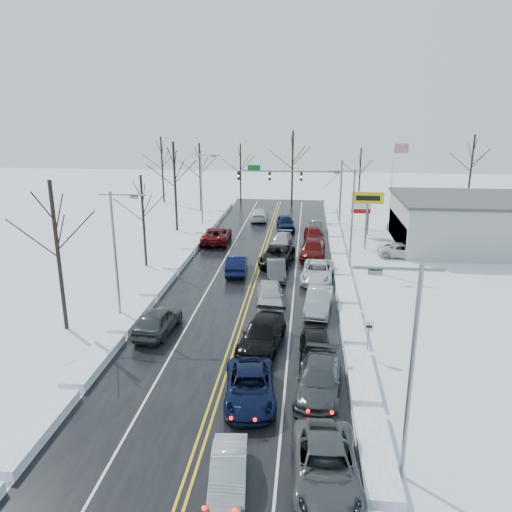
# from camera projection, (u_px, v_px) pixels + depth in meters

# --- Properties ---
(ground) EXTENTS (160.00, 160.00, 0.00)m
(ground) POSITION_uv_depth(u_px,v_px,m) (247.00, 302.00, 38.16)
(ground) COLOR silver
(ground) RESTS_ON ground
(road_surface) EXTENTS (14.00, 84.00, 0.01)m
(road_surface) POSITION_uv_depth(u_px,v_px,m) (250.00, 292.00, 40.06)
(road_surface) COLOR black
(road_surface) RESTS_ON ground
(snow_bank_left) EXTENTS (1.47, 72.00, 0.50)m
(snow_bank_left) POSITION_uv_depth(u_px,v_px,m) (158.00, 289.00, 40.83)
(snow_bank_left) COLOR white
(snow_bank_left) RESTS_ON ground
(snow_bank_right) EXTENTS (1.47, 72.00, 0.50)m
(snow_bank_right) POSITION_uv_depth(u_px,v_px,m) (346.00, 296.00, 39.30)
(snow_bank_right) COLOR white
(snow_bank_right) RESTS_ON ground
(traffic_signal_mast) EXTENTS (13.28, 0.39, 8.00)m
(traffic_signal_mast) POSITION_uv_depth(u_px,v_px,m) (301.00, 180.00, 62.90)
(traffic_signal_mast) COLOR slate
(traffic_signal_mast) RESTS_ON ground
(tires_plus_sign) EXTENTS (3.20, 0.34, 6.00)m
(tires_plus_sign) POSITION_uv_depth(u_px,v_px,m) (368.00, 202.00, 50.91)
(tires_plus_sign) COLOR slate
(tires_plus_sign) RESTS_ON ground
(used_vehicles_sign) EXTENTS (2.20, 0.22, 4.65)m
(used_vehicles_sign) POSITION_uv_depth(u_px,v_px,m) (361.00, 207.00, 57.11)
(used_vehicles_sign) COLOR slate
(used_vehicles_sign) RESTS_ON ground
(speed_limit_sign) EXTENTS (0.55, 0.09, 2.35)m
(speed_limit_sign) POSITION_uv_depth(u_px,v_px,m) (369.00, 332.00, 29.25)
(speed_limit_sign) COLOR slate
(speed_limit_sign) RESTS_ON ground
(flagpole) EXTENTS (1.87, 1.20, 10.00)m
(flagpole) POSITION_uv_depth(u_px,v_px,m) (393.00, 175.00, 63.51)
(flagpole) COLOR silver
(flagpole) RESTS_ON ground
(dealership_building) EXTENTS (20.40, 12.40, 5.30)m
(dealership_building) POSITION_uv_depth(u_px,v_px,m) (495.00, 223.00, 52.14)
(dealership_building) COLOR #A3A29E
(dealership_building) RESTS_ON ground
(streetlight_se) EXTENTS (3.20, 0.25, 9.00)m
(streetlight_se) POSITION_uv_depth(u_px,v_px,m) (407.00, 358.00, 18.66)
(streetlight_se) COLOR slate
(streetlight_se) RESTS_ON ground
(streetlight_ne) EXTENTS (3.20, 0.25, 9.00)m
(streetlight_ne) POSITION_uv_depth(u_px,v_px,m) (350.00, 210.00, 45.33)
(streetlight_ne) COLOR slate
(streetlight_ne) RESTS_ON ground
(streetlight_sw) EXTENTS (3.20, 0.25, 9.00)m
(streetlight_sw) POSITION_uv_depth(u_px,v_px,m) (117.00, 246.00, 33.66)
(streetlight_sw) COLOR slate
(streetlight_sw) RESTS_ON ground
(streetlight_nw) EXTENTS (3.20, 0.25, 9.00)m
(streetlight_nw) POSITION_uv_depth(u_px,v_px,m) (203.00, 184.00, 60.33)
(streetlight_nw) COLOR slate
(streetlight_nw) RESTS_ON ground
(tree_left_b) EXTENTS (4.00, 4.00, 10.00)m
(tree_left_b) POSITION_uv_depth(u_px,v_px,m) (55.00, 227.00, 31.59)
(tree_left_b) COLOR #2D231C
(tree_left_b) RESTS_ON ground
(tree_left_c) EXTENTS (3.40, 3.40, 8.50)m
(tree_left_c) POSITION_uv_depth(u_px,v_px,m) (142.00, 203.00, 45.13)
(tree_left_c) COLOR #2D231C
(tree_left_c) RESTS_ON ground
(tree_left_d) EXTENTS (4.20, 4.20, 10.50)m
(tree_left_d) POSITION_uv_depth(u_px,v_px,m) (174.00, 169.00, 58.13)
(tree_left_d) COLOR #2D231C
(tree_left_d) RESTS_ON ground
(tree_left_e) EXTENTS (3.80, 3.80, 9.50)m
(tree_left_e) POSITION_uv_depth(u_px,v_px,m) (200.00, 164.00, 69.72)
(tree_left_e) COLOR #2D231C
(tree_left_e) RESTS_ON ground
(tree_far_a) EXTENTS (4.00, 4.00, 10.00)m
(tree_far_a) POSITION_uv_depth(u_px,v_px,m) (162.00, 157.00, 76.06)
(tree_far_a) COLOR #2D231C
(tree_far_a) RESTS_ON ground
(tree_far_b) EXTENTS (3.60, 3.60, 9.00)m
(tree_far_b) POSITION_uv_depth(u_px,v_px,m) (240.00, 162.00, 76.01)
(tree_far_b) COLOR #2D231C
(tree_far_b) RESTS_ON ground
(tree_far_c) EXTENTS (4.40, 4.40, 11.00)m
(tree_far_c) POSITION_uv_depth(u_px,v_px,m) (293.00, 154.00, 72.90)
(tree_far_c) COLOR #2D231C
(tree_far_c) RESTS_ON ground
(tree_far_d) EXTENTS (3.40, 3.40, 8.50)m
(tree_far_d) POSITION_uv_depth(u_px,v_px,m) (360.00, 166.00, 73.82)
(tree_far_d) COLOR #2D231C
(tree_far_d) RESTS_ON ground
(tree_far_e) EXTENTS (4.20, 4.20, 10.50)m
(tree_far_e) POSITION_uv_depth(u_px,v_px,m) (472.00, 157.00, 72.29)
(tree_far_e) COLOR #2D231C
(tree_far_e) RESTS_ON ground
(queued_car_1) EXTENTS (1.80, 4.14, 1.32)m
(queued_car_1) POSITION_uv_depth(u_px,v_px,m) (229.00, 485.00, 19.70)
(queued_car_1) COLOR #A0A3A7
(queued_car_1) RESTS_ON ground
(queued_car_2) EXTENTS (3.15, 5.72, 1.52)m
(queued_car_2) POSITION_uv_depth(u_px,v_px,m) (250.00, 400.00, 25.40)
(queued_car_2) COLOR black
(queued_car_2) RESTS_ON ground
(queued_car_3) EXTENTS (3.09, 6.01, 1.67)m
(queued_car_3) POSITION_uv_depth(u_px,v_px,m) (262.00, 347.00, 31.02)
(queued_car_3) COLOR black
(queued_car_3) RESTS_ON ground
(queued_car_4) EXTENTS (2.43, 5.06, 1.67)m
(queued_car_4) POSITION_uv_depth(u_px,v_px,m) (270.00, 306.00, 37.38)
(queued_car_4) COLOR #BABABC
(queued_car_4) RESTS_ON ground
(queued_car_5) EXTENTS (2.07, 4.76, 1.52)m
(queued_car_5) POSITION_uv_depth(u_px,v_px,m) (276.00, 278.00, 43.44)
(queued_car_5) COLOR #3B3D3F
(queued_car_5) RESTS_ON ground
(queued_car_6) EXTENTS (3.47, 6.18, 1.63)m
(queued_car_6) POSITION_uv_depth(u_px,v_px,m) (277.00, 263.00, 47.47)
(queued_car_6) COLOR black
(queued_car_6) RESTS_ON ground
(queued_car_7) EXTENTS (2.33, 4.74, 1.33)m
(queued_car_7) POSITION_uv_depth(u_px,v_px,m) (282.00, 246.00, 53.47)
(queued_car_7) COLOR #AFB2B7
(queued_car_7) RESTS_ON ground
(queued_car_8) EXTENTS (2.63, 5.26, 1.72)m
(queued_car_8) POSITION_uv_depth(u_px,v_px,m) (285.00, 230.00, 60.50)
(queued_car_8) COLOR black
(queued_car_8) RESTS_ON ground
(queued_car_10) EXTENTS (2.90, 5.85, 1.59)m
(queued_car_10) POSITION_uv_depth(u_px,v_px,m) (325.00, 484.00, 19.74)
(queued_car_10) COLOR #434649
(queued_car_10) RESTS_ON ground
(queued_car_11) EXTENTS (2.78, 5.71, 1.60)m
(queued_car_11) POSITION_uv_depth(u_px,v_px,m) (318.00, 393.00, 25.96)
(queued_car_11) COLOR #383B3D
(queued_car_11) RESTS_ON ground
(queued_car_12) EXTENTS (1.89, 4.59, 1.56)m
(queued_car_12) POSITION_uv_depth(u_px,v_px,m) (315.00, 361.00, 29.29)
(queued_car_12) COLOR black
(queued_car_12) RESTS_ON ground
(queued_car_13) EXTENTS (2.24, 5.13, 1.64)m
(queued_car_13) POSITION_uv_depth(u_px,v_px,m) (318.00, 311.00, 36.36)
(queued_car_13) COLOR #909397
(queued_car_13) RESTS_ON ground
(queued_car_14) EXTENTS (3.10, 5.88, 1.58)m
(queued_car_14) POSITION_uv_depth(u_px,v_px,m) (317.00, 280.00, 42.89)
(queued_car_14) COLOR silver
(queued_car_14) RESTS_ON ground
(queued_car_15) EXTENTS (2.72, 5.88, 1.66)m
(queued_car_15) POSITION_uv_depth(u_px,v_px,m) (313.00, 257.00, 49.38)
(queued_car_15) COLOR #500B0A
(queued_car_15) RESTS_ON ground
(queued_car_16) EXTENTS (2.43, 5.14, 1.70)m
(queued_car_16) POSITION_uv_depth(u_px,v_px,m) (313.00, 242.00, 54.93)
(queued_car_16) COLOR #530B0F
(queued_car_16) RESTS_ON ground
(queued_car_17) EXTENTS (1.67, 4.44, 1.45)m
(queued_car_17) POSITION_uv_depth(u_px,v_px,m) (316.00, 233.00, 58.74)
(queued_car_17) COLOR #404245
(queued_car_17) RESTS_ON ground
(oncoming_car_0) EXTENTS (2.11, 5.13, 1.65)m
(oncoming_car_0) POSITION_uv_depth(u_px,v_px,m) (237.00, 273.00, 44.84)
(oncoming_car_0) COLOR black
(oncoming_car_0) RESTS_ON ground
(oncoming_car_1) EXTENTS (3.03, 6.22, 1.70)m
(oncoming_car_1) POSITION_uv_depth(u_px,v_px,m) (217.00, 242.00, 54.83)
(oncoming_car_1) COLOR #550B0E
(oncoming_car_1) RESTS_ON ground
(oncoming_car_2) EXTENTS (2.46, 5.46, 1.55)m
(oncoming_car_2) POSITION_uv_depth(u_px,v_px,m) (259.00, 220.00, 65.52)
(oncoming_car_2) COLOR silver
(oncoming_car_2) RESTS_ON ground
(oncoming_car_3) EXTENTS (2.45, 5.17, 1.71)m
(oncoming_car_3) POSITION_uv_depth(u_px,v_px,m) (159.00, 332.00, 33.01)
(oncoming_car_3) COLOR #393C3E
(oncoming_car_3) RESTS_ON ground
(parked_car_0) EXTENTS (5.08, 2.57, 1.38)m
(parked_car_0) POSITION_uv_depth(u_px,v_px,m) (402.00, 257.00, 49.51)
(parked_car_0) COLOR white
(parked_car_0) RESTS_ON ground
(parked_car_1) EXTENTS (2.57, 5.81, 1.66)m
(parked_car_1) POSITION_uv_depth(u_px,v_px,m) (428.00, 250.00, 52.04)
(parked_car_1) COLOR #3E4043
(parked_car_1) RESTS_ON ground
(parked_car_2) EXTENTS (2.27, 5.05, 1.69)m
(parked_car_2) POSITION_uv_depth(u_px,v_px,m) (398.00, 234.00, 58.51)
(parked_car_2) COLOR black
(parked_car_2) RESTS_ON ground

